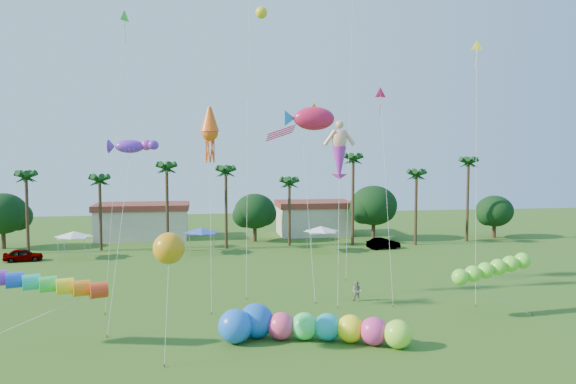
{
  "coord_description": "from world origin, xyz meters",
  "views": [
    {
      "loc": [
        -6.02,
        -28.64,
        11.73
      ],
      "look_at": [
        0.0,
        10.0,
        9.0
      ],
      "focal_mm": 35.0,
      "sensor_mm": 36.0,
      "label": 1
    }
  ],
  "objects": [
    {
      "name": "rainbow_tube",
      "position": [
        -13.87,
        5.58,
        3.57
      ],
      "size": [
        9.72,
        2.69,
        4.05
      ],
      "color": "red",
      "rests_on": "ground"
    },
    {
      "name": "spectator_b",
      "position": [
        6.1,
        13.68,
        0.81
      ],
      "size": [
        1.0,
        0.96,
        1.63
      ],
      "primitive_type": "imported",
      "rotation": [
        0.0,
        0.0,
        -0.63
      ],
      "color": "gray",
      "rests_on": "ground"
    },
    {
      "name": "delta_kite_yellow",
      "position": [
        15.89,
        13.96,
        19.69
      ],
      "size": [
        1.86,
        3.58,
        20.76
      ],
      "color": "#F1F519",
      "rests_on": "ground"
    },
    {
      "name": "merman_kite",
      "position": [
        5.18,
        16.05,
        11.63
      ],
      "size": [
        2.28,
        5.03,
        13.94
      ],
      "color": "#EAA685",
      "rests_on": "ground"
    },
    {
      "name": "green_worm",
      "position": [
        11.98,
        8.03,
        2.98
      ],
      "size": [
        8.8,
        2.45,
        3.68
      ],
      "color": "#6EEE34",
      "rests_on": "ground"
    },
    {
      "name": "delta_kite_green",
      "position": [
        -11.66,
        16.26,
        21.53
      ],
      "size": [
        1.84,
        4.0,
        22.64
      ],
      "color": "#3ADF34",
      "rests_on": "ground"
    },
    {
      "name": "squid_kite",
      "position": [
        -5.29,
        15.64,
        13.3
      ],
      "size": [
        1.94,
        4.83,
        15.4
      ],
      "color": "#FF5814",
      "rests_on": "ground"
    },
    {
      "name": "blue_ball",
      "position": [
        -4.02,
        5.38,
        1.06
      ],
      "size": [
        2.12,
        2.12,
        2.12
      ],
      "primitive_type": "sphere",
      "color": "blue",
      "rests_on": "ground"
    },
    {
      "name": "buildings_row",
      "position": [
        -3.09,
        50.0,
        2.0
      ],
      "size": [
        35.0,
        7.0,
        4.0
      ],
      "color": "beige",
      "rests_on": "ground"
    },
    {
      "name": "tree_line",
      "position": [
        3.57,
        44.0,
        4.28
      ],
      "size": [
        69.46,
        8.91,
        11.0
      ],
      "color": "#3A2819",
      "rests_on": "ground"
    },
    {
      "name": "tent_row",
      "position": [
        -6.0,
        36.33,
        2.75
      ],
      "size": [
        31.0,
        4.0,
        0.6
      ],
      "color": "white",
      "rests_on": "ground"
    },
    {
      "name": "caterpillar_inflatable",
      "position": [
        1.03,
        4.92,
        0.93
      ],
      "size": [
        10.53,
        5.49,
        2.21
      ],
      "rotation": [
        0.0,
        0.0,
        -0.36
      ],
      "color": "#FB4277",
      "rests_on": "ground"
    },
    {
      "name": "fish_kite",
      "position": [
        3.74,
        19.34,
        14.7
      ],
      "size": [
        5.71,
        7.51,
        15.84
      ],
      "color": "#D11743",
      "rests_on": "ground"
    },
    {
      "name": "delta_kite_red",
      "position": [
        8.47,
        15.49,
        16.15
      ],
      "size": [
        1.07,
        4.17,
        17.05
      ],
      "color": "#E1194F",
      "rests_on": "ground"
    },
    {
      "name": "car_b",
      "position": [
        15.98,
        36.71,
        0.67
      ],
      "size": [
        4.23,
        2.05,
        1.34
      ],
      "primitive_type": "imported",
      "rotation": [
        0.0,
        0.0,
        1.73
      ],
      "color": "#4C4C54",
      "rests_on": "ground"
    },
    {
      "name": "ground",
      "position": [
        0.0,
        0.0,
        0.0
      ],
      "size": [
        160.0,
        160.0,
        0.0
      ],
      "primitive_type": "plane",
      "color": "#285116",
      "rests_on": "ground"
    },
    {
      "name": "car_a",
      "position": [
        -25.15,
        35.15,
        0.68
      ],
      "size": [
        4.15,
        2.15,
        1.35
      ],
      "primitive_type": "imported",
      "rotation": [
        0.0,
        0.0,
        1.71
      ],
      "color": "#4C4C54",
      "rests_on": "ground"
    },
    {
      "name": "orange_ball_kite",
      "position": [
        -7.87,
        3.69,
        6.3
      ],
      "size": [
        2.21,
        2.78,
        7.21
      ],
      "color": "orange",
      "rests_on": "ground"
    },
    {
      "name": "lobster_kite",
      "position": [
        -10.94,
        12.12,
        12.18
      ],
      "size": [
        3.89,
        5.97,
        12.87
      ],
      "color": "purple",
      "rests_on": "ground"
    }
  ]
}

